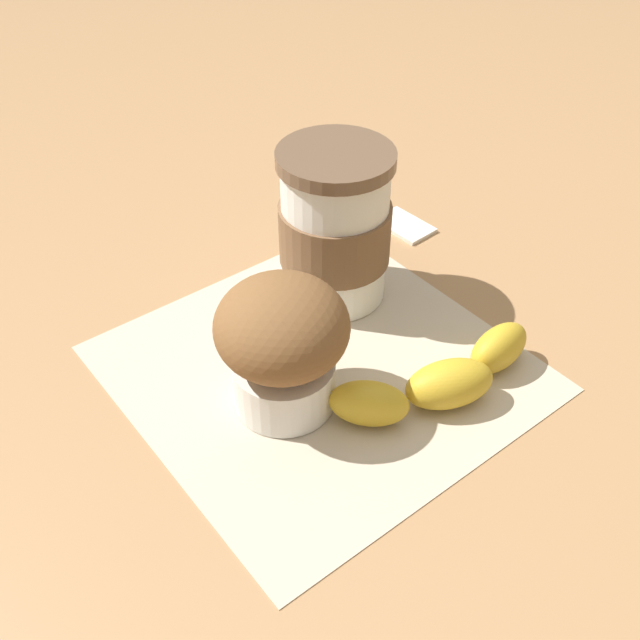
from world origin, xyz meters
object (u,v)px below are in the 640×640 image
at_px(banana, 443,378).
at_px(coffee_cup, 335,228).
at_px(sugar_packet, 404,224).
at_px(muffin, 282,342).

bearing_deg(banana, coffee_cup, 180.00).
bearing_deg(sugar_packet, banana, -29.96).
xyz_separation_m(coffee_cup, muffin, (0.08, -0.09, -0.01)).
relative_size(muffin, banana, 0.61).
bearing_deg(banana, muffin, -119.35).
bearing_deg(muffin, banana, 60.65).
bearing_deg(sugar_packet, coffee_cup, -66.38).
distance_m(coffee_cup, banana, 0.14).
height_order(coffee_cup, muffin, coffee_cup).
bearing_deg(sugar_packet, muffin, -56.85).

